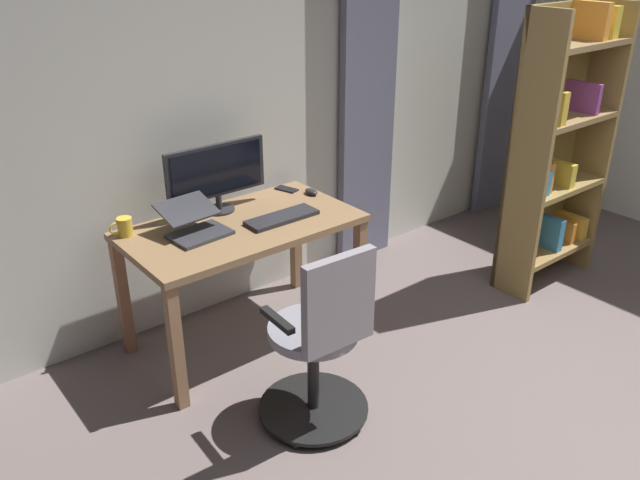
{
  "coord_description": "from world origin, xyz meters",
  "views": [
    {
      "loc": [
        2.58,
        0.55,
        2.23
      ],
      "look_at": [
        0.76,
        -1.7,
        0.85
      ],
      "focal_mm": 36.33,
      "sensor_mm": 36.0,
      "label": 1
    }
  ],
  "objects_px": {
    "computer_monitor": "(217,173)",
    "cell_phone_face_up": "(287,189)",
    "bookshelf": "(555,149)",
    "computer_keyboard": "(282,218)",
    "laptop": "(195,225)",
    "computer_mouse": "(311,192)",
    "office_chair": "(321,345)",
    "desk": "(242,240)",
    "mug_coffee": "(124,227)"
  },
  "relations": [
    {
      "from": "computer_mouse",
      "to": "cell_phone_face_up",
      "type": "distance_m",
      "value": 0.18
    },
    {
      "from": "computer_mouse",
      "to": "laptop",
      "type": "bearing_deg",
      "value": 4.45
    },
    {
      "from": "computer_monitor",
      "to": "bookshelf",
      "type": "distance_m",
      "value": 2.23
    },
    {
      "from": "desk",
      "to": "computer_monitor",
      "type": "xyz_separation_m",
      "value": [
        -0.0,
        -0.24,
        0.33
      ]
    },
    {
      "from": "office_chair",
      "to": "desk",
      "type": "bearing_deg",
      "value": 84.91
    },
    {
      "from": "computer_keyboard",
      "to": "bookshelf",
      "type": "distance_m",
      "value": 1.93
    },
    {
      "from": "computer_monitor",
      "to": "computer_mouse",
      "type": "xyz_separation_m",
      "value": [
        -0.58,
        0.14,
        -0.21
      ]
    },
    {
      "from": "computer_monitor",
      "to": "computer_mouse",
      "type": "relative_size",
      "value": 6.3
    },
    {
      "from": "computer_keyboard",
      "to": "laptop",
      "type": "height_order",
      "value": "laptop"
    },
    {
      "from": "laptop",
      "to": "computer_mouse",
      "type": "bearing_deg",
      "value": 179.78
    },
    {
      "from": "computer_mouse",
      "to": "mug_coffee",
      "type": "xyz_separation_m",
      "value": [
        1.15,
        -0.15,
        0.03
      ]
    },
    {
      "from": "computer_monitor",
      "to": "computer_keyboard",
      "type": "xyz_separation_m",
      "value": [
        -0.21,
        0.34,
        -0.22
      ]
    },
    {
      "from": "office_chair",
      "to": "bookshelf",
      "type": "distance_m",
      "value": 2.24
    },
    {
      "from": "desk",
      "to": "computer_keyboard",
      "type": "height_order",
      "value": "computer_keyboard"
    },
    {
      "from": "computer_mouse",
      "to": "computer_keyboard",
      "type": "bearing_deg",
      "value": 28.64
    },
    {
      "from": "desk",
      "to": "office_chair",
      "type": "height_order",
      "value": "office_chair"
    },
    {
      "from": "computer_keyboard",
      "to": "computer_monitor",
      "type": "bearing_deg",
      "value": -58.4
    },
    {
      "from": "bookshelf",
      "to": "cell_phone_face_up",
      "type": "bearing_deg",
      "value": -29.99
    },
    {
      "from": "desk",
      "to": "computer_mouse",
      "type": "height_order",
      "value": "computer_mouse"
    },
    {
      "from": "computer_keyboard",
      "to": "office_chair",
      "type": "bearing_deg",
      "value": 66.47
    },
    {
      "from": "computer_mouse",
      "to": "bookshelf",
      "type": "height_order",
      "value": "bookshelf"
    },
    {
      "from": "office_chair",
      "to": "laptop",
      "type": "height_order",
      "value": "office_chair"
    },
    {
      "from": "office_chair",
      "to": "computer_monitor",
      "type": "xyz_separation_m",
      "value": [
        -0.12,
        -1.1,
        0.54
      ]
    },
    {
      "from": "computer_monitor",
      "to": "cell_phone_face_up",
      "type": "height_order",
      "value": "computer_monitor"
    },
    {
      "from": "office_chair",
      "to": "computer_mouse",
      "type": "bearing_deg",
      "value": 56.89
    },
    {
      "from": "bookshelf",
      "to": "computer_monitor",
      "type": "bearing_deg",
      "value": -22.99
    },
    {
      "from": "desk",
      "to": "laptop",
      "type": "xyz_separation_m",
      "value": [
        0.27,
        -0.04,
        0.15
      ]
    },
    {
      "from": "computer_keyboard",
      "to": "computer_mouse",
      "type": "xyz_separation_m",
      "value": [
        -0.37,
        -0.2,
        0.01
      ]
    },
    {
      "from": "laptop",
      "to": "cell_phone_face_up",
      "type": "height_order",
      "value": "laptop"
    },
    {
      "from": "computer_keyboard",
      "to": "mug_coffee",
      "type": "relative_size",
      "value": 3.38
    },
    {
      "from": "desk",
      "to": "cell_phone_face_up",
      "type": "distance_m",
      "value": 0.58
    },
    {
      "from": "computer_monitor",
      "to": "computer_keyboard",
      "type": "height_order",
      "value": "computer_monitor"
    },
    {
      "from": "computer_monitor",
      "to": "laptop",
      "type": "bearing_deg",
      "value": 37.29
    },
    {
      "from": "office_chair",
      "to": "mug_coffee",
      "type": "height_order",
      "value": "office_chair"
    },
    {
      "from": "laptop",
      "to": "computer_mouse",
      "type": "xyz_separation_m",
      "value": [
        -0.85,
        -0.07,
        -0.03
      ]
    },
    {
      "from": "laptop",
      "to": "mug_coffee",
      "type": "height_order",
      "value": "laptop"
    },
    {
      "from": "computer_keyboard",
      "to": "computer_mouse",
      "type": "height_order",
      "value": "computer_mouse"
    },
    {
      "from": "cell_phone_face_up",
      "to": "mug_coffee",
      "type": "height_order",
      "value": "mug_coffee"
    },
    {
      "from": "office_chair",
      "to": "cell_phone_face_up",
      "type": "bearing_deg",
      "value": 63.74
    },
    {
      "from": "cell_phone_face_up",
      "to": "desk",
      "type": "bearing_deg",
      "value": 10.62
    },
    {
      "from": "office_chair",
      "to": "computer_monitor",
      "type": "distance_m",
      "value": 1.23
    },
    {
      "from": "computer_mouse",
      "to": "bookshelf",
      "type": "bearing_deg",
      "value": 153.56
    },
    {
      "from": "desk",
      "to": "laptop",
      "type": "relative_size",
      "value": 3.74
    },
    {
      "from": "computer_monitor",
      "to": "bookshelf",
      "type": "relative_size",
      "value": 0.34
    },
    {
      "from": "computer_keyboard",
      "to": "mug_coffee",
      "type": "xyz_separation_m",
      "value": [
        0.78,
        -0.36,
        0.04
      ]
    },
    {
      "from": "laptop",
      "to": "computer_keyboard",
      "type": "bearing_deg",
      "value": 159.39
    },
    {
      "from": "computer_keyboard",
      "to": "computer_mouse",
      "type": "relative_size",
      "value": 4.32
    },
    {
      "from": "mug_coffee",
      "to": "bookshelf",
      "type": "height_order",
      "value": "bookshelf"
    },
    {
      "from": "computer_mouse",
      "to": "desk",
      "type": "bearing_deg",
      "value": 10.27
    },
    {
      "from": "laptop",
      "to": "desk",
      "type": "bearing_deg",
      "value": 166.95
    }
  ]
}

